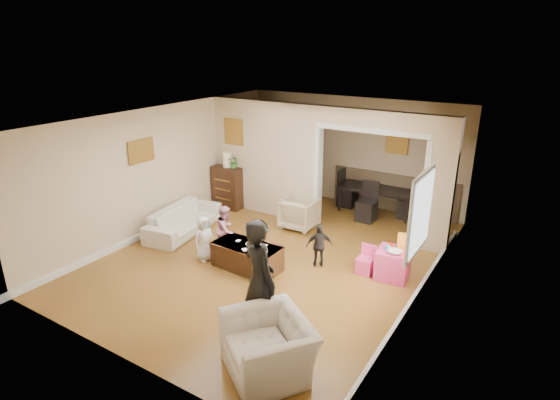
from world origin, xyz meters
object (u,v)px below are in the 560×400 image
Objects in this scene: table_lamp at (227,159)px; cyan_cup at (388,248)px; dresser at (228,187)px; dining_table at (377,199)px; play_table at (393,264)px; armchair_back at (299,213)px; child_kneel_a at (204,239)px; coffee_cup at (250,245)px; sofa at (184,220)px; coffee_table at (247,257)px; armchair_front at (268,347)px; child_toddler at (319,245)px; child_kneel_b at (226,230)px; adult_person at (259,280)px.

cyan_cup is (4.41, -1.29, -0.64)m from table_lamp.
dresser is 0.58× the size of dining_table.
play_table is (4.51, -1.24, -0.94)m from table_lamp.
armchair_back reaches higher than play_table.
coffee_cup is at bearing -69.82° from child_kneel_a.
sofa is 19.70× the size of coffee_cup.
play_table reaches higher than coffee_table.
armchair_back is 4.53m from armchair_front.
child_toddler is at bearing 140.12° from armchair_front.
dining_table is at bearing -123.98° from child_toddler.
armchair_back is at bearing -61.71° from sofa.
coffee_cup is at bearing -153.36° from cyan_cup.
play_table is 0.56× the size of child_kneel_b.
armchair_back is (1.95, 1.50, 0.05)m from sofa.
child_toddler is at bearing -91.17° from dining_table.
armchair_front is at bearing -47.14° from dresser.
child_toddler reaches higher than dining_table.
table_lamp reaches higher than dining_table.
child_toddler reaches higher than coffee_table.
dining_table is at bearing 26.75° from dresser.
child_toddler reaches higher than cyan_cup.
child_kneel_a is 0.48m from child_kneel_b.
cyan_cup is (2.10, 1.06, 0.05)m from coffee_cup.
armchair_back is 0.76× the size of child_kneel_b.
cyan_cup is (2.20, 1.01, 0.32)m from coffee_table.
dresser is at bearing -21.41° from adult_person.
sofa is 1.44m from child_kneel_a.
adult_person reaches higher than cyan_cup.
play_table is at bearing 26.63° from coffee_cup.
adult_person is (3.37, -2.07, 0.59)m from sofa.
armchair_front is 5.88m from dresser.
child_toddler is (1.75, 0.45, -0.07)m from child_kneel_b.
play_table is at bearing -91.72° from child_kneel_b.
table_lamp is at bearing 168.05° from armchair_front.
child_toddler is (3.13, 0.15, 0.13)m from sofa.
child_toddler is (1.05, 0.75, 0.18)m from coffee_table.
armchair_back is 1.89m from child_kneel_b.
child_kneel_b reaches higher than dining_table.
child_kneel_a reaches higher than cyan_cup.
child_kneel_a is at bearing 70.43° from armchair_back.
coffee_cup is at bearing -115.71° from sofa.
child_toddler is (3.26, -1.54, -0.10)m from dresser.
table_lamp reaches higher than coffee_table.
child_kneel_b is at bearing -117.73° from dining_table.
child_kneel_b is (-2.90, -0.71, -0.08)m from cyan_cup.
table_lamp is at bearing -4.72° from sofa.
sofa is 5.31× the size of table_lamp.
table_lamp is 3.36m from coffee_cup.
child_kneel_a reaches higher than play_table.
armchair_back reaches higher than sofa.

